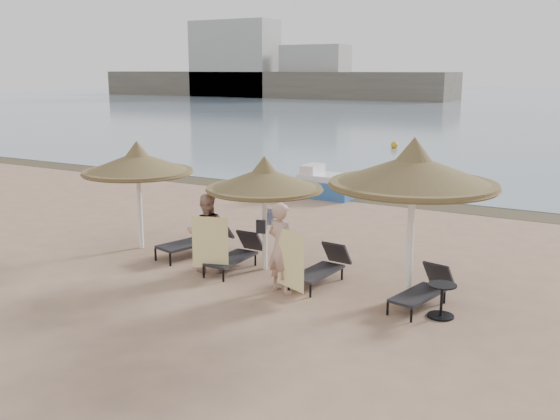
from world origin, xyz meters
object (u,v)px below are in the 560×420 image
Objects in this scene: side_table at (441,302)px; pedal_boat at (322,185)px; lounger_far_right at (424,289)px; person_left at (206,227)px; palapa_center at (264,180)px; lounger_far_left at (199,238)px; palapa_left at (137,163)px; palapa_right at (413,171)px; lounger_near_right at (323,267)px; lounger_near_left at (237,253)px; person_right at (281,241)px.

pedal_boat is at bearing 126.63° from side_table.
person_left reaches higher than lounger_far_right.
palapa_center reaches higher than lounger_far_left.
palapa_left reaches higher than side_table.
lounger_far_left is 7.97m from pedal_boat.
person_left is 9.05m from pedal_boat.
palapa_right reaches higher than palapa_left.
lounger_near_right is (1.55, -0.18, -1.72)m from palapa_center.
palapa_center reaches higher than lounger_near_left.
palapa_right reaches higher than pedal_boat.
palapa_right is 10.47m from pedal_boat.
palapa_right is at bearing 153.05° from person_left.
lounger_far_right is 0.72× the size of pedal_boat.
lounger_near_right is 1.31m from person_right.
lounger_near_left is at bearing -2.78° from lounger_far_left.
pedal_boat is (-2.45, 8.17, -1.65)m from palapa_center.
person_left is (-0.49, -0.49, 0.68)m from lounger_near_left.
person_left is 2.16m from person_right.
person_left is 0.94× the size of person_right.
lounger_near_right is 9.25m from pedal_boat.
lounger_far_right is 0.85× the size of person_left.
side_table is at bearing 6.08° from lounger_far_left.
pedal_boat reaches higher than lounger_far_right.
palapa_left is 1.59× the size of lounger_far_right.
lounger_near_left is at bearing -172.30° from lounger_near_right.
person_right reaches higher than side_table.
person_right is at bearing -27.90° from lounger_near_left.
palapa_left reaches higher than lounger_far_left.
palapa_left is 1.05× the size of palapa_center.
palapa_center is 1.83m from lounger_near_left.
palapa_left is at bearing -154.95° from lounger_far_left.
lounger_near_right is 2.76m from person_left.
palapa_left is at bearing -179.14° from palapa_center.
side_table is 3.30m from person_right.
person_right is at bearing -174.77° from side_table.
lounger_near_left is at bearing -75.35° from pedal_boat.
palapa_right is 1.58× the size of person_left.
lounger_near_right is 2.80× the size of side_table.
person_left is 0.85× the size of pedal_boat.
side_table is (6.25, -1.06, -0.10)m from lounger_far_left.
palapa_center reaches higher than lounger_near_right.
person_left is (0.94, -0.97, 0.63)m from lounger_far_left.
side_table is 0.29× the size of person_right.
lounger_far_left is at bearing 161.80° from lounger_near_left.
palapa_center is (3.61, 0.05, -0.11)m from palapa_left.
lounger_near_left reaches higher than lounger_far_right.
lounger_far_left reaches higher than lounger_far_right.
lounger_far_left is at bearing -79.53° from person_left.
lounger_near_right is (-1.87, 0.05, -2.21)m from palapa_right.
lounger_far_left reaches higher than lounger_near_right.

